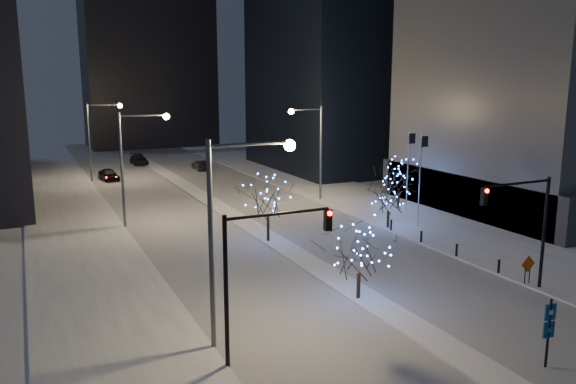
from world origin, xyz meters
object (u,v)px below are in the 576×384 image
car_near (109,174)px  car_mid (200,165)px  street_lamp_w_far (97,131)px  holiday_tree_plaza_near (389,196)px  construction_sign (528,267)px  wayfinding_sign (549,326)px  car_far (139,160)px  street_lamp_w_near (232,214)px  holiday_tree_median_far (268,197)px  traffic_signal_east (527,216)px  street_lamp_w_mid (134,153)px  holiday_tree_median_near (359,249)px  holiday_tree_plaza_far (399,176)px  traffic_signal_west (259,261)px  street_lamp_east (313,141)px

car_near → car_mid: (13.17, 3.41, -0.08)m
street_lamp_w_far → holiday_tree_plaza_near: 40.29m
construction_sign → wayfinding_sign: bearing=-131.7°
car_far → street_lamp_w_near: bearing=-97.7°
street_lamp_w_far → holiday_tree_median_far: street_lamp_w_far is taller
traffic_signal_east → car_mid: bearing=93.7°
street_lamp_w_mid → car_mid: 32.93m
street_lamp_w_far → car_near: bearing=30.1°
street_lamp_w_mid → construction_sign: (19.24, -25.22, -5.26)m
car_far → wayfinding_sign: wayfinding_sign is taller
street_lamp_w_mid → wayfinding_sign: 35.32m
car_near → holiday_tree_median_near: holiday_tree_median_near is taller
traffic_signal_east → wayfinding_sign: bearing=-131.1°
car_far → holiday_tree_median_near: (1.08, -61.04, 2.35)m
holiday_tree_plaza_far → construction_sign: size_ratio=2.92×
wayfinding_sign → traffic_signal_east: bearing=55.4°
street_lamp_w_near → holiday_tree_median_far: (8.44, 15.51, -2.83)m
car_mid → holiday_tree_plaza_near: 39.58m
traffic_signal_east → holiday_tree_plaza_far: bearing=72.3°
street_lamp_w_far → traffic_signal_west: 52.04m
traffic_signal_west → car_far: (6.86, 65.29, -4.01)m
traffic_signal_east → car_far: (-10.52, 64.29, -4.01)m
holiday_tree_median_near → holiday_tree_median_far: size_ratio=0.97×
street_lamp_east → holiday_tree_plaza_near: size_ratio=2.23×
street_lamp_w_far → wayfinding_sign: bearing=-78.5°
street_lamp_w_far → holiday_tree_plaza_near: size_ratio=2.23×
car_near → traffic_signal_west: bearing=-99.2°
traffic_signal_west → holiday_tree_median_far: 19.26m
traffic_signal_west → car_near: traffic_signal_west is taller
car_mid → holiday_tree_median_near: size_ratio=0.81×
car_mid → street_lamp_w_mid: bearing=63.6°
street_lamp_w_mid → holiday_tree_median_far: 13.01m
car_near → construction_sign: (18.09, -50.88, 0.48)m
street_lamp_w_far → street_lamp_w_mid: bearing=-90.0°
holiday_tree_median_far → traffic_signal_east: bearing=-60.3°
street_lamp_w_near → street_lamp_w_mid: (0.00, 25.00, 0.00)m
street_lamp_w_mid → traffic_signal_west: street_lamp_w_mid is taller
traffic_signal_west → holiday_tree_plaza_near: (18.94, 16.89, -1.81)m
car_far → holiday_tree_median_near: holiday_tree_median_near is taller
car_far → holiday_tree_median_near: bearing=-90.1°
holiday_tree_plaza_far → wayfinding_sign: holiday_tree_plaza_far is taller
street_lamp_w_mid → holiday_tree_median_far: (8.44, -9.49, -2.83)m
construction_sign → street_lamp_w_far: bearing=113.1°
street_lamp_w_far → street_lamp_east: (19.02, -22.00, -0.05)m
car_near → car_far: size_ratio=0.86×
street_lamp_w_far → holiday_tree_plaza_near: street_lamp_w_far is taller
street_lamp_w_near → street_lamp_east: same height
car_far → holiday_tree_median_near: size_ratio=1.00×
holiday_tree_plaza_near → wayfinding_sign: (-7.67, -22.89, -0.97)m
holiday_tree_median_near → holiday_tree_plaza_far: holiday_tree_plaza_far is taller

